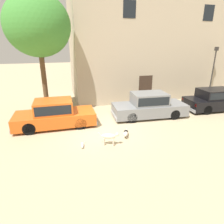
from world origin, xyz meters
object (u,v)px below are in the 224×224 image
object	(u,v)px
parked_sedan_nearest	(55,114)
stray_dog_tan	(126,133)
stray_dog_spotted	(110,136)
parked_sedan_third	(217,99)
parked_sedan_second	(149,105)
street_lamp	(213,67)
acacia_tree_left	(38,26)
stray_cat	(82,145)

from	to	relation	value
parked_sedan_nearest	stray_dog_tan	world-z (taller)	parked_sedan_nearest
stray_dog_spotted	stray_dog_tan	bearing A→B (deg)	52.78
parked_sedan_third	parked_sedan_second	bearing A→B (deg)	-176.61
stray_dog_spotted	stray_dog_tan	world-z (taller)	stray_dog_spotted
street_lamp	acacia_tree_left	world-z (taller)	acacia_tree_left
parked_sedan_nearest	parked_sedan_third	world-z (taller)	parked_sedan_nearest
parked_sedan_nearest	parked_sedan_third	distance (m)	10.89
parked_sedan_third	parked_sedan_nearest	bearing A→B (deg)	-176.98
parked_sedan_nearest	stray_cat	distance (m)	3.04
stray_dog_spotted	street_lamp	xyz separation A→B (m)	(9.96, 5.19, 2.19)
parked_sedan_nearest	acacia_tree_left	world-z (taller)	acacia_tree_left
acacia_tree_left	parked_sedan_second	bearing A→B (deg)	-21.12
stray_dog_spotted	stray_cat	world-z (taller)	stray_dog_spotted
stray_dog_spotted	stray_cat	size ratio (longest dim) A/B	1.67
parked_sedan_third	stray_dog_spotted	world-z (taller)	parked_sedan_third
parked_sedan_third	acacia_tree_left	size ratio (longest dim) A/B	0.66
parked_sedan_second	parked_sedan_third	bearing A→B (deg)	4.42
parked_sedan_nearest	parked_sedan_third	bearing A→B (deg)	0.61
parked_sedan_third	stray_dog_tan	xyz separation A→B (m)	(-7.51, -2.21, -0.58)
parked_sedan_third	stray_cat	size ratio (longest dim) A/B	8.03
parked_sedan_second	parked_sedan_third	world-z (taller)	parked_sedan_second
stray_cat	street_lamp	bearing A→B (deg)	121.57
stray_dog_tan	street_lamp	xyz separation A→B (m)	(8.94, 4.53, 2.48)
parked_sedan_nearest	parked_sedan_third	xyz separation A→B (m)	(10.89, -0.09, -0.00)
stray_dog_tan	stray_cat	bearing A→B (deg)	-55.65
parked_sedan_nearest	stray_dog_tan	bearing A→B (deg)	-33.14
stray_dog_spotted	stray_cat	bearing A→B (deg)	-169.82
parked_sedan_nearest	stray_dog_tan	distance (m)	4.13
parked_sedan_nearest	acacia_tree_left	bearing A→B (deg)	102.97
street_lamp	stray_dog_tan	bearing A→B (deg)	-153.13
parked_sedan_second	stray_dog_tan	bearing A→B (deg)	-132.02
parked_sedan_nearest	stray_cat	size ratio (longest dim) A/B	7.68
stray_dog_tan	stray_cat	xyz separation A→B (m)	(-2.25, -0.44, -0.09)
parked_sedan_third	street_lamp	size ratio (longest dim) A/B	1.14
parked_sedan_nearest	stray_dog_spotted	size ratio (longest dim) A/B	4.59
street_lamp	stray_dog_spotted	bearing A→B (deg)	-152.49
parked_sedan_second	parked_sedan_third	size ratio (longest dim) A/B	1.01
parked_sedan_second	acacia_tree_left	world-z (taller)	acacia_tree_left
stray_dog_spotted	stray_cat	xyz separation A→B (m)	(-1.23, 0.21, -0.37)
stray_dog_spotted	street_lamp	distance (m)	11.44
acacia_tree_left	street_lamp	bearing A→B (deg)	-0.38
street_lamp	acacia_tree_left	xyz separation A→B (m)	(-12.81, 0.09, 2.74)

